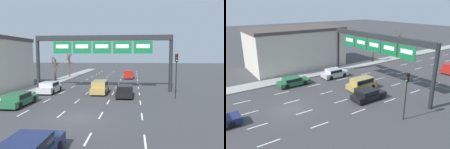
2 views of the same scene
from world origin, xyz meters
The scene contains 11 objects.
ground_plane centered at (0.00, 0.00, 0.00)m, with size 220.00×220.00×0.00m, color #3D3D3F.
lane_dashes centered at (0.00, 13.50, 0.00)m, with size 10.02×67.00×0.01m.
sign_gantry centered at (0.00, 13.02, 6.04)m, with size 18.57×0.70×7.46m.
car_silver centered at (-6.42, 10.49, 0.77)m, with size 1.93×4.26×1.44m.
car_black centered at (3.22, 8.95, 0.73)m, with size 1.90×4.42×1.36m.
suv_red centered at (3.16, 28.31, 0.93)m, with size 1.92×4.13×1.67m.
car_green centered at (-6.77, 3.47, 0.69)m, with size 1.94×4.59×1.26m.
suv_gold centered at (0.05, 10.69, 0.92)m, with size 1.86×4.35×1.64m.
traffic_light_near_gantry centered at (8.94, 8.57, 3.55)m, with size 0.30×0.35×4.99m.
tree_bare_closest centered at (-10.17, 22.58, 2.45)m, with size 1.74×1.77×4.33m.
tree_bare_second centered at (-9.49, 29.15, 2.98)m, with size 2.09×1.93×5.87m.
Camera 1 is at (4.30, -16.12, 4.92)m, focal length 35.00 mm.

